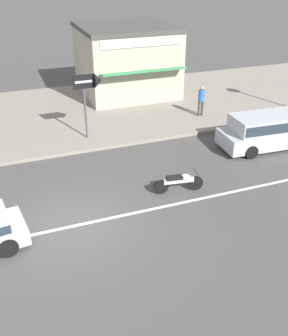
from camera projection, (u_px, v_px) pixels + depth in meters
name	position (u px, v px, depth m)	size (l,w,h in m)	color
ground_plane	(74.00, 226.00, 12.92)	(160.00, 160.00, 0.00)	#4C4947
lane_centre_stripe	(74.00, 226.00, 12.92)	(50.40, 0.14, 0.01)	silver
kerb_strip	(36.00, 118.00, 21.27)	(68.00, 10.00, 0.15)	gray
minivan_silver_1	(269.00, 130.00, 17.87)	(4.97, 2.10, 1.56)	#B7BABF
motorcycle_0	(179.00, 182.00, 14.61)	(1.91, 0.57, 0.80)	black
arrow_signboard	(94.00, 84.00, 17.70)	(1.33, 0.68, 3.07)	#4C4C51
pedestrian_mid_kerb	(201.00, 99.00, 20.91)	(0.34, 0.34, 1.64)	#4C4238
shopfront_corner_warung	(126.00, 60.00, 24.02)	(5.49, 6.17, 4.07)	#B2A893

